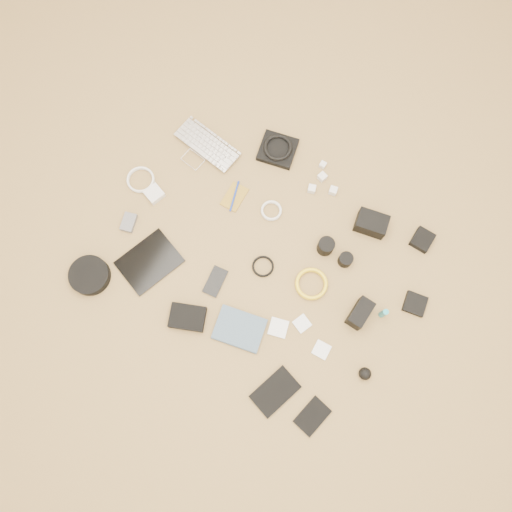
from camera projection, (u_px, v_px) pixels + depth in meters
The scene contains 34 objects.
room_shell at pixel (252, 99), 0.99m from camera, with size 4.04×4.04×2.58m.
laptop at pixel (201, 152), 2.31m from camera, with size 0.31×0.22×0.02m, color silver.
headphone_pouch at pixel (278, 150), 2.31m from camera, with size 0.16×0.15×0.03m, color black.
headphones at pixel (278, 147), 2.29m from camera, with size 0.13×0.13×0.02m, color black.
charger_a at pixel (323, 165), 2.30m from camera, with size 0.03×0.03×0.03m, color silver.
charger_b at pixel (322, 177), 2.28m from camera, with size 0.03×0.03×0.03m, color silver.
charger_c at pixel (333, 191), 2.26m from camera, with size 0.03×0.03×0.03m, color silver.
charger_d at pixel (312, 189), 2.26m from camera, with size 0.03×0.03×0.03m, color silver.
dslr_camera at pixel (371, 223), 2.20m from camera, with size 0.13×0.09×0.08m, color black.
lens_pouch at pixel (422, 240), 2.20m from camera, with size 0.08×0.09×0.03m, color black.
notebook_olive at pixel (235, 197), 2.27m from camera, with size 0.08×0.13×0.01m, color olive.
pen_blue at pixel (234, 196), 2.26m from camera, with size 0.01×0.01×0.15m, color #132C9A.
cable_white_a at pixel (271, 211), 2.25m from camera, with size 0.10×0.10×0.01m, color silver.
lens_a at pixel (326, 246), 2.17m from camera, with size 0.07×0.07×0.08m, color black.
lens_b at pixel (345, 260), 2.16m from camera, with size 0.06×0.06×0.06m, color black.
card_reader at pixel (415, 304), 2.13m from camera, with size 0.09×0.09×0.02m, color black.
power_brick at pixel (154, 194), 2.26m from camera, with size 0.07×0.07×0.03m, color silver.
cable_white_b at pixel (141, 180), 2.28m from camera, with size 0.13×0.13×0.01m, color silver.
cable_black at pixel (263, 267), 2.18m from camera, with size 0.10×0.10×0.01m, color black.
cable_yellow at pixel (311, 284), 2.16m from camera, with size 0.14×0.14×0.02m, color yellow.
flash at pixel (360, 313), 2.09m from camera, with size 0.07×0.12×0.09m, color black.
lens_cleaner at pixel (383, 313), 2.09m from camera, with size 0.02×0.02×0.08m, color teal.
battery_charger at pixel (129, 222), 2.23m from camera, with size 0.06×0.09×0.02m, color #5B5B60.
tablet at pixel (149, 262), 2.19m from camera, with size 0.19×0.25×0.01m, color black.
phone at pixel (215, 281), 2.16m from camera, with size 0.07×0.13×0.01m, color black.
filter_case_left at pixel (278, 328), 2.11m from camera, with size 0.08×0.08×0.01m, color silver.
filter_case_mid at pixel (302, 324), 2.12m from camera, with size 0.06×0.06×0.01m, color silver.
filter_case_right at pixel (321, 350), 2.09m from camera, with size 0.07×0.07×0.01m, color silver.
air_blower at pixel (365, 374), 2.04m from camera, with size 0.05×0.05×0.05m, color black.
headphone_case at pixel (90, 275), 2.15m from camera, with size 0.17×0.17×0.05m, color black.
drive_case at pixel (188, 317), 2.11m from camera, with size 0.15×0.11×0.04m, color black.
paperback at pixel (233, 346), 2.09m from camera, with size 0.15×0.20×0.02m, color #40566C.
notebook_black_a at pixel (275, 392), 2.04m from camera, with size 0.12×0.19×0.01m, color black.
notebook_black_b at pixel (312, 416), 2.02m from camera, with size 0.09×0.14×0.01m, color black.
Camera 1 is at (0.29, -0.47, 2.13)m, focal length 35.00 mm.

